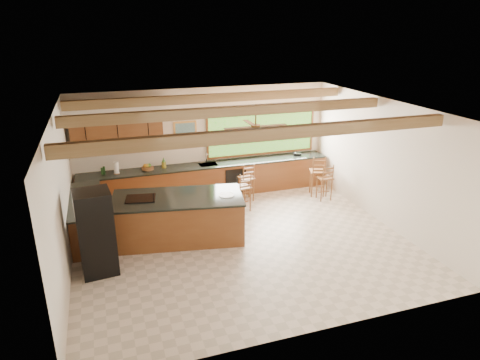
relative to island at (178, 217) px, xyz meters
name	(u,v)px	position (x,y,z in m)	size (l,w,h in m)	color
ground	(241,241)	(1.30, -0.60, -0.51)	(7.20, 7.20, 0.00)	beige
room_shell	(225,139)	(1.13, 0.05, 1.71)	(7.27, 6.54, 3.02)	silver
counter_run	(183,188)	(0.48, 1.92, -0.04)	(7.12, 3.10, 1.24)	brown
island	(178,217)	(0.00, 0.00, 0.00)	(3.08, 1.84, 1.03)	brown
refrigerator	(96,233)	(-1.75, -0.92, 0.35)	(0.73, 0.71, 1.70)	black
bar_stool_a	(247,179)	(2.19, 1.57, 0.13)	(0.41, 0.41, 1.08)	brown
bar_stool_b	(243,188)	(1.87, 0.94, 0.13)	(0.44, 0.44, 1.07)	brown
bar_stool_c	(319,172)	(4.23, 1.28, 0.19)	(0.54, 0.54, 1.18)	brown
bar_stool_d	(326,179)	(4.26, 0.94, 0.12)	(0.40, 0.40, 1.06)	brown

